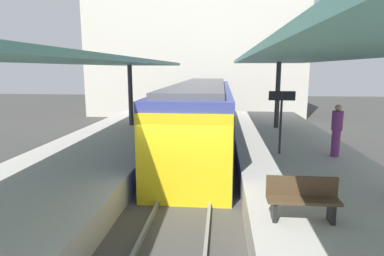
% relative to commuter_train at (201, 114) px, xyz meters
% --- Properties ---
extents(ground_plane, '(80.00, 80.00, 0.00)m').
position_rel_commuter_train_xyz_m(ground_plane, '(0.00, -6.92, -1.73)').
color(ground_plane, '#383835').
extents(platform_left, '(4.40, 28.00, 1.00)m').
position_rel_commuter_train_xyz_m(platform_left, '(-3.80, -6.92, -1.23)').
color(platform_left, '#ADA8A0').
rests_on(platform_left, ground_plane).
extents(platform_right, '(4.40, 28.00, 1.00)m').
position_rel_commuter_train_xyz_m(platform_right, '(3.80, -6.92, -1.23)').
color(platform_right, '#ADA8A0').
rests_on(platform_right, ground_plane).
extents(track_ballast, '(3.20, 28.00, 0.20)m').
position_rel_commuter_train_xyz_m(track_ballast, '(0.00, -6.92, -1.63)').
color(track_ballast, '#423F3D').
rests_on(track_ballast, ground_plane).
extents(rail_near_side, '(0.08, 28.00, 0.14)m').
position_rel_commuter_train_xyz_m(rail_near_side, '(-0.72, -6.92, -1.46)').
color(rail_near_side, slate).
rests_on(rail_near_side, track_ballast).
extents(rail_far_side, '(0.08, 28.00, 0.14)m').
position_rel_commuter_train_xyz_m(rail_far_side, '(0.72, -6.92, -1.46)').
color(rail_far_side, slate).
rests_on(rail_far_side, track_ballast).
extents(commuter_train, '(2.78, 15.17, 3.10)m').
position_rel_commuter_train_xyz_m(commuter_train, '(0.00, 0.00, 0.00)').
color(commuter_train, '#38428C').
rests_on(commuter_train, track_ballast).
extents(canopy_left, '(4.18, 21.00, 3.33)m').
position_rel_commuter_train_xyz_m(canopy_left, '(-3.80, -5.52, 2.48)').
color(canopy_left, '#333335').
rests_on(canopy_left, platform_left).
extents(canopy_right, '(4.18, 21.00, 3.46)m').
position_rel_commuter_train_xyz_m(canopy_right, '(3.80, -5.52, 2.61)').
color(canopy_right, '#333335').
rests_on(canopy_right, platform_right).
extents(platform_bench, '(1.40, 0.41, 0.86)m').
position_rel_commuter_train_xyz_m(platform_bench, '(2.63, -9.73, -0.26)').
color(platform_bench, black).
rests_on(platform_bench, platform_right).
extents(platform_sign, '(0.90, 0.08, 2.21)m').
position_rel_commuter_train_xyz_m(platform_sign, '(3.07, -4.53, 0.90)').
color(platform_sign, '#262628').
rests_on(platform_sign, platform_right).
extents(passenger_near_bench, '(0.36, 0.36, 1.79)m').
position_rel_commuter_train_xyz_m(passenger_near_bench, '(4.90, -4.75, 0.21)').
color(passenger_near_bench, '#7A337A').
rests_on(passenger_near_bench, platform_right).
extents(station_building_backdrop, '(18.00, 6.00, 11.00)m').
position_rel_commuter_train_xyz_m(station_building_backdrop, '(-1.33, 13.08, 3.77)').
color(station_building_backdrop, beige).
rests_on(station_building_backdrop, ground_plane).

